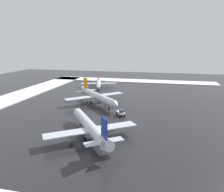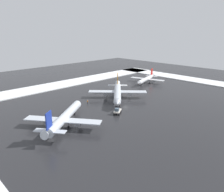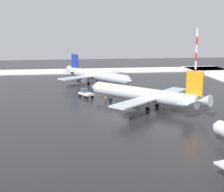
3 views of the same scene
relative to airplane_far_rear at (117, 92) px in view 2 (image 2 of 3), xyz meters
The scene contains 9 objects.
ground_plane 7.17m from the airplane_far_rear, 80.08° to the left, with size 240.00×240.00×0.00m, color #232326.
snow_bank_far 43.86m from the airplane_far_rear, 88.56° to the right, with size 152.00×16.00×0.38m, color white.
snow_bank_left 66.28m from the airplane_far_rear, behind, with size 14.00×116.00×0.38m, color white.
airplane_far_rear is the anchor object (origin of this frame).
airplane_distant_tail 37.58m from the airplane_far_rear, 164.41° to the right, with size 25.57×21.50×7.72m.
airplane_parked_portside 35.90m from the airplane_far_rear, 13.74° to the left, with size 27.15×23.48×9.40m.
pushback_tug 19.59m from the airplane_far_rear, 43.80° to the left, with size 5.08×4.23×2.50m.
ground_crew_mid_apron 11.76m from the airplane_far_rear, 48.72° to the left, with size 0.36×0.36×1.71m.
ground_crew_by_nose_gear 15.54m from the airplane_far_rear, 16.51° to the right, with size 0.36×0.36×1.71m.
Camera 2 is at (70.90, 62.64, 31.45)m, focal length 35.00 mm.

